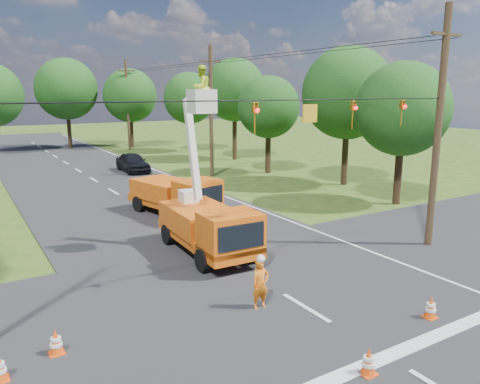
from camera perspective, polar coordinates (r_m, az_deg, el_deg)
ground at (r=32.21m, az=-15.17°, el=-0.02°), size 140.00×140.00×0.00m
road_main at (r=32.21m, az=-15.17°, el=-0.02°), size 12.00×100.00×0.06m
road_cross at (r=16.45m, az=3.50°, el=-11.41°), size 56.00×10.00×0.07m
stop_bar at (r=13.03m, az=17.48°, el=-18.77°), size 9.00×0.45×0.02m
edge_line at (r=34.16m, az=-6.15°, el=1.02°), size 0.12×90.00×0.02m
bucket_truck at (r=19.04m, az=-3.90°, el=-2.94°), size 2.56×5.96×7.58m
second_truck at (r=25.29m, az=-7.79°, el=-0.36°), size 3.39×6.13×2.17m
ground_worker at (r=14.58m, az=2.52°, el=-11.18°), size 0.59×0.39×1.60m
distant_car at (r=39.86m, az=-12.94°, el=3.54°), size 1.94×4.67×1.58m
traffic_cone_0 at (r=12.08m, az=15.39°, el=-19.29°), size 0.38×0.38×0.71m
traffic_cone_1 at (r=15.23m, az=22.23°, el=-12.88°), size 0.38×0.38×0.71m
traffic_cone_2 at (r=21.55m, az=-0.95°, el=-4.58°), size 0.38×0.38×0.71m
traffic_cone_3 at (r=25.19m, az=-6.18°, el=-2.18°), size 0.38×0.38×0.71m
traffic_cone_4 at (r=13.29m, az=-21.54°, el=-16.64°), size 0.38×0.38×0.71m
traffic_cone_7 at (r=30.62m, az=-5.52°, el=0.42°), size 0.38×0.38×0.71m
pole_right_near at (r=21.21m, az=23.03°, el=7.25°), size 1.80×0.30×10.00m
pole_right_mid at (r=36.63m, az=-3.55°, el=9.87°), size 1.80×0.30×10.00m
pole_right_far at (r=55.09m, az=-13.55°, el=10.34°), size 1.80×0.30×10.00m
signal_span at (r=16.47m, az=10.23°, el=9.56°), size 18.00×0.29×1.07m
tree_right_a at (r=28.80m, az=19.22°, el=9.51°), size 5.40×5.40×8.28m
tree_right_b at (r=33.96m, az=13.02°, el=11.65°), size 6.40×6.40×9.65m
tree_right_c at (r=38.23m, az=3.50°, el=10.28°), size 5.00×5.00×7.83m
tree_right_d at (r=45.80m, az=-0.67°, el=12.32°), size 6.00×6.00×9.70m
tree_right_e at (r=52.40m, az=-6.21°, el=11.29°), size 5.60×5.60×8.63m
tree_far_b at (r=58.49m, az=-20.43°, el=11.68°), size 7.00×7.00×10.32m
tree_far_c at (r=57.28m, az=-13.27°, el=11.37°), size 6.20×6.20×9.18m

